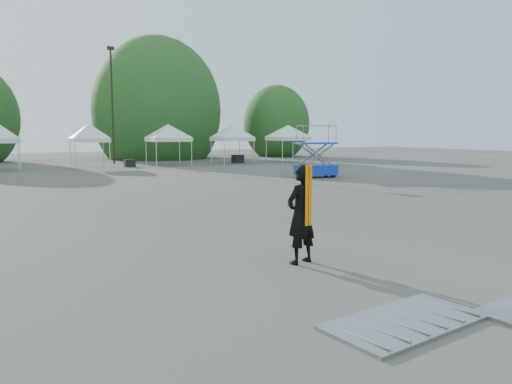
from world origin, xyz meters
name	(u,v)px	position (x,y,z in m)	size (l,w,h in m)	color
ground	(261,233)	(0.00, 0.00, 0.00)	(120.00, 120.00, 0.00)	#474442
light_pole_east	(112,98)	(3.00, 32.00, 5.52)	(0.60, 0.25, 9.80)	black
tree_mid_e	(157,111)	(9.00, 39.00, 4.84)	(5.12, 5.12, 7.79)	#382314
tree_far_e	(276,124)	(22.00, 37.00, 3.63)	(3.84, 3.84, 5.84)	#382314
tent_e	(89,127)	(0.29, 27.60, 3.06)	(3.75, 3.75, 3.88)	silver
tent_f	(168,127)	(6.47, 27.74, 3.06)	(4.38, 4.38, 3.88)	silver
tent_g	(232,128)	(12.11, 27.58, 3.06)	(4.19, 4.19, 3.88)	silver
tent_h	(288,128)	(17.55, 27.29, 3.06)	(4.37, 4.37, 3.88)	silver
man	(301,214)	(-0.73, -3.04, 1.02)	(0.85, 0.67, 2.04)	black
scissor_lift	(316,151)	(10.78, 13.05, 1.55)	(2.55, 1.58, 3.07)	#0D39B5
barrier_left	(405,321)	(-1.21, -6.48, 0.04)	(2.53, 1.50, 0.08)	gray
crate_mid	(130,163)	(3.14, 27.14, 0.30)	(0.77, 0.60, 0.60)	black
crate_east	(238,159)	(12.85, 28.00, 0.35)	(0.91, 0.71, 0.71)	black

